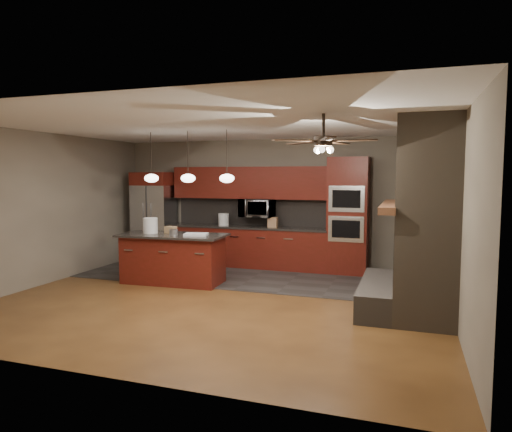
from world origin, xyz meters
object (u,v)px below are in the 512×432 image
at_px(oven_tower, 348,216).
at_px(microwave, 257,208).
at_px(paint_tray, 196,234).
at_px(counter_box, 273,222).
at_px(kitchen_island, 173,258).
at_px(counter_bucket, 224,219).
at_px(white_bucket, 150,226).
at_px(cardboard_box, 171,230).
at_px(paint_can, 174,232).
at_px(refrigerator, 155,217).

distance_m(oven_tower, microwave, 1.98).
xyz_separation_m(paint_tray, counter_box, (0.90, 1.88, 0.07)).
xyz_separation_m(kitchen_island, paint_tray, (0.50, -0.04, 0.48)).
xyz_separation_m(oven_tower, counter_bucket, (-2.75, 0.01, -0.16)).
xyz_separation_m(oven_tower, white_bucket, (-3.46, -1.89, -0.13)).
bearing_deg(paint_tray, white_bucket, 163.32).
xyz_separation_m(white_bucket, paint_tray, (0.97, -0.04, -0.13)).
bearing_deg(cardboard_box, kitchen_island, -35.79).
relative_size(paint_can, paint_tray, 0.38).
height_order(paint_tray, counter_box, counter_box).
distance_m(white_bucket, paint_tray, 0.98).
bearing_deg(paint_tray, oven_tower, 23.21).
distance_m(paint_can, counter_box, 2.36).
bearing_deg(paint_tray, counter_bucket, 83.20).
distance_m(paint_can, counter_bucket, 2.02).
bearing_deg(kitchen_island, refrigerator, 126.25).
xyz_separation_m(microwave, counter_bucket, (-0.77, -0.05, -0.27)).
xyz_separation_m(oven_tower, paint_can, (-2.90, -2.00, -0.22)).
height_order(white_bucket, paint_tray, white_bucket).
height_order(paint_can, counter_box, counter_box).
bearing_deg(cardboard_box, white_bucket, -147.09).
bearing_deg(refrigerator, cardboard_box, -51.32).
relative_size(oven_tower, paint_tray, 5.72).
bearing_deg(counter_bucket, paint_tray, -82.26).
relative_size(paint_can, counter_box, 0.72).
relative_size(white_bucket, cardboard_box, 1.45).
bearing_deg(white_bucket, microwave, 52.66).
distance_m(oven_tower, refrigerator, 4.45).
height_order(kitchen_island, paint_can, paint_can).
xyz_separation_m(microwave, kitchen_island, (-1.02, -1.94, -0.83)).
distance_m(cardboard_box, counter_bucket, 1.80).
bearing_deg(microwave, cardboard_box, -121.82).
bearing_deg(counter_bucket, refrigerator, -177.26).
bearing_deg(kitchen_island, paint_tray, -7.41).
bearing_deg(paint_can, oven_tower, 34.57).
bearing_deg(cardboard_box, counter_bucket, 91.54).
height_order(paint_can, counter_bucket, counter_bucket).
bearing_deg(refrigerator, oven_tower, 0.95).
bearing_deg(counter_box, microwave, 164.49).
bearing_deg(cardboard_box, refrigerator, 141.48).
height_order(white_bucket, paint_can, white_bucket).
distance_m(oven_tower, white_bucket, 3.94).
bearing_deg(cardboard_box, paint_can, -38.15).
bearing_deg(oven_tower, counter_box, -178.46).
distance_m(oven_tower, paint_tray, 3.16).
relative_size(paint_tray, counter_bucket, 1.57).
bearing_deg(paint_can, paint_tray, 10.34).
distance_m(paint_tray, cardboard_box, 0.64).
bearing_deg(microwave, counter_box, -14.46).
distance_m(refrigerator, counter_box, 2.86).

